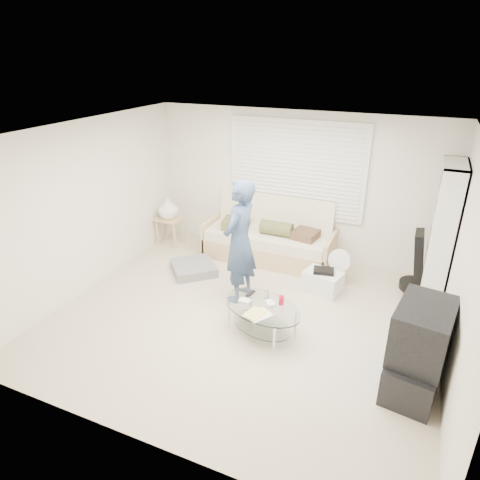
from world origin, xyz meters
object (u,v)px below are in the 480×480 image
at_px(tv_unit, 418,349).
at_px(coffee_table, 262,311).
at_px(futon_sofa, 269,239).
at_px(bookshelf, 442,233).

relative_size(tv_unit, coffee_table, 0.81).
distance_m(futon_sofa, coffee_table, 2.21).
height_order(futon_sofa, bookshelf, bookshelf).
bearing_deg(bookshelf, tv_unit, -93.33).
height_order(futon_sofa, tv_unit, futon_sofa).
height_order(bookshelf, tv_unit, bookshelf).
relative_size(futon_sofa, bookshelf, 1.10).
xyz_separation_m(tv_unit, coffee_table, (-1.85, 0.25, -0.17)).
distance_m(tv_unit, coffee_table, 1.87).
relative_size(bookshelf, coffee_table, 1.59).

